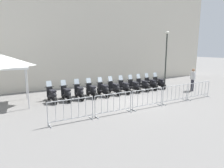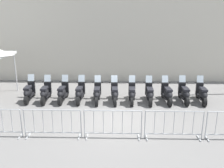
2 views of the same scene
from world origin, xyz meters
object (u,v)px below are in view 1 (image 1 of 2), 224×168
motorcycle_3 (92,91)px  barrier_segment_0 (71,111)px  motorcycle_5 (114,88)px  motorcycle_8 (143,85)px  barrier_segment_1 (114,104)px  motorcycle_7 (134,86)px  barrier_segment_3 (175,94)px  barrier_segment_4 (199,90)px  motorcycle_2 (79,92)px  motorcycle_0 (52,95)px  canopy_tent (2,62)px  motorcycle_6 (124,87)px  barrier_segment_2 (148,99)px  motorcycle_1 (66,94)px  motorcycle_10 (159,83)px  street_lamp (166,52)px  motorcycle_9 (151,84)px  motorcycle_4 (104,89)px  officer_near_row_end (193,78)px

motorcycle_3 → barrier_segment_0: bearing=-121.8°
motorcycle_5 → motorcycle_3: bearing=-178.1°
motorcycle_8 → barrier_segment_1: bearing=-139.2°
motorcycle_7 → barrier_segment_3: 3.65m
barrier_segment_3 → barrier_segment_4: size_ratio=1.00×
motorcycle_2 → motorcycle_0: bearing=-178.7°
motorcycle_7 → canopy_tent: canopy_tent is taller
motorcycle_6 → barrier_segment_2: size_ratio=0.84×
motorcycle_1 → motorcycle_2: (0.85, 0.07, 0.00)m
motorcycle_1 → barrier_segment_3: 6.68m
motorcycle_0 → motorcycle_7: same height
motorcycle_10 → street_lamp: bearing=37.4°
barrier_segment_4 → street_lamp: size_ratio=0.43×
motorcycle_5 → barrier_segment_2: size_ratio=0.84×
canopy_tent → motorcycle_9: bearing=0.1°
motorcycle_8 → motorcycle_7: bearing=-174.2°
motorcycle_6 → barrier_segment_2: (-0.66, -3.69, 0.07)m
motorcycle_0 → motorcycle_2: same height
motorcycle_4 → motorcycle_7: bearing=3.3°
motorcycle_5 → motorcycle_6: bearing=3.7°
motorcycle_4 → canopy_tent: 6.30m
street_lamp → canopy_tent: street_lamp is taller
motorcycle_5 → barrier_segment_4: bearing=-37.3°
motorcycle_6 → officer_near_row_end: size_ratio=1.00×
motorcycle_0 → canopy_tent: bearing=171.0°
motorcycle_7 → motorcycle_4: bearing=-176.7°
motorcycle_1 → barrier_segment_0: motorcycle_1 is taller
motorcycle_0 → motorcycle_5: bearing=1.8°
motorcycle_1 → barrier_segment_4: motorcycle_1 is taller
motorcycle_1 → officer_near_row_end: size_ratio=1.00×
motorcycle_10 → motorcycle_3: bearing=-176.6°
motorcycle_5 → barrier_segment_3: (2.33, -3.52, 0.07)m
barrier_segment_4 → motorcycle_1: bearing=157.8°
officer_near_row_end → street_lamp: bearing=84.9°
motorcycle_5 → motorcycle_1: bearing=-177.1°
motorcycle_2 → motorcycle_9: 6.05m
motorcycle_10 → canopy_tent: (-11.11, -0.04, 2.06)m
motorcycle_4 → barrier_segment_4: 6.29m
motorcycle_2 → barrier_segment_1: bearing=-80.0°
motorcycle_1 → motorcycle_7: same height
motorcycle_6 → motorcycle_7: bearing=1.5°
motorcycle_0 → barrier_segment_3: bearing=-27.0°
motorcycle_8 → motorcycle_10: bearing=4.4°
motorcycle_2 → barrier_segment_4: bearing=-25.1°
motorcycle_3 → canopy_tent: bearing=176.4°
motorcycle_3 → motorcycle_8: bearing=2.9°
motorcycle_9 → canopy_tent: bearing=-179.9°
motorcycle_5 → officer_near_row_end: size_ratio=1.00×
motorcycle_2 → canopy_tent: (-4.21, 0.36, 2.06)m
barrier_segment_2 → barrier_segment_0: bearing=-176.9°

